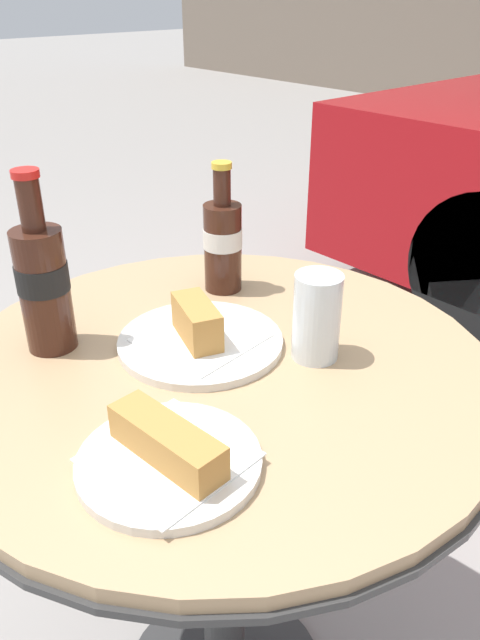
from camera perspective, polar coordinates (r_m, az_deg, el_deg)
bistro_table at (r=0.96m, az=-1.75°, el=-11.57°), size 0.78×0.78×0.74m
cola_bottle_left at (r=1.04m, az=-1.59°, el=7.18°), size 0.06×0.06×0.22m
cola_bottle_right at (r=0.90m, az=-17.55°, el=3.32°), size 0.07×0.07×0.26m
drinking_glass at (r=0.86m, az=7.01°, el=-0.04°), size 0.07×0.07×0.12m
lunch_plate_near at (r=0.69m, az=-6.57°, el=-12.14°), size 0.20×0.20×0.06m
lunch_plate_far at (r=0.90m, az=-3.76°, el=-1.53°), size 0.24×0.24×0.07m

